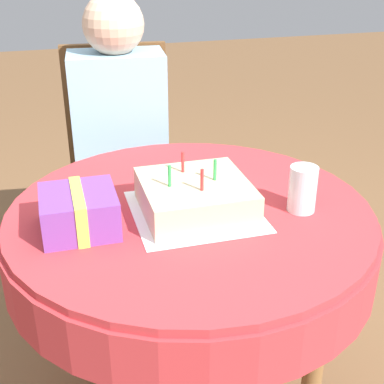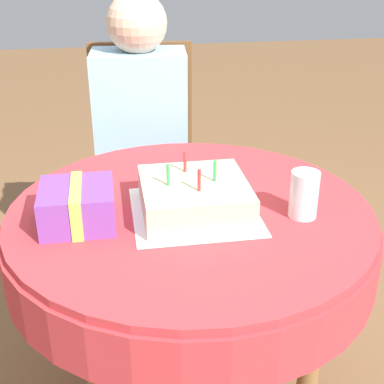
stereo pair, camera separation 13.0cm
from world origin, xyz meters
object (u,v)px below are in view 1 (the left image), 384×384
(birthday_cake, at_px, (195,196))
(drinking_glass, at_px, (303,189))
(chair, at_px, (122,171))
(gift_box, at_px, (79,211))
(person, at_px, (120,132))

(birthday_cake, bearing_deg, drinking_glass, -13.79)
(chair, relative_size, drinking_glass, 8.50)
(drinking_glass, relative_size, gift_box, 0.65)
(drinking_glass, bearing_deg, chair, 110.13)
(person, relative_size, birthday_cake, 4.66)
(gift_box, bearing_deg, drinking_glass, -5.52)
(birthday_cake, bearing_deg, chair, 94.68)
(chair, relative_size, gift_box, 5.57)
(chair, bearing_deg, gift_box, -99.09)
(person, bearing_deg, birthday_cake, -78.52)
(person, distance_m, birthday_cake, 0.72)
(chair, height_order, birthday_cake, chair)
(drinking_glass, bearing_deg, gift_box, 174.48)
(birthday_cake, relative_size, gift_box, 1.44)
(person, xyz_separation_m, birthday_cake, (0.08, -0.71, 0.07))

